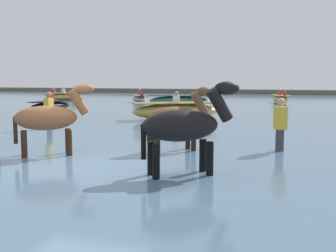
# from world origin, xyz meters

# --- Properties ---
(ground_plane) EXTENTS (120.00, 120.00, 0.00)m
(ground_plane) POSITION_xyz_m (0.00, 0.00, 0.00)
(ground_plane) COLOR #756B56
(water_surface) EXTENTS (90.00, 90.00, 0.36)m
(water_surface) POSITION_xyz_m (0.00, 10.00, 0.18)
(water_surface) COLOR slate
(water_surface) RESTS_ON ground
(horse_lead_chestnut) EXTENTS (1.64, 1.31, 1.96)m
(horse_lead_chestnut) POSITION_xyz_m (-1.03, 0.77, 1.16)
(horse_lead_chestnut) COLOR brown
(horse_lead_chestnut) RESTS_ON ground
(horse_trailing_bay) EXTENTS (1.51, 1.36, 1.88)m
(horse_trailing_bay) POSITION_xyz_m (1.51, 2.18, 1.11)
(horse_trailing_bay) COLOR brown
(horse_trailing_bay) RESTS_ON ground
(horse_flank_black) EXTENTS (1.72, 1.34, 2.03)m
(horse_flank_black) POSITION_xyz_m (2.36, -0.15, 1.20)
(horse_flank_black) COLOR black
(horse_flank_black) RESTS_ON ground
(boat_near_port) EXTENTS (1.53, 2.64, 0.97)m
(boat_near_port) POSITION_xyz_m (-8.60, 12.26, 0.61)
(boat_near_port) COLOR black
(boat_near_port) RESTS_ON water_surface
(boat_near_starboard) EXTENTS (1.61, 3.06, 1.02)m
(boat_near_starboard) POSITION_xyz_m (2.94, 23.07, 0.64)
(boat_near_starboard) COLOR gold
(boat_near_starboard) RESTS_ON water_surface
(boat_far_offshore) EXTENTS (3.78, 2.86, 1.20)m
(boat_far_offshore) POSITION_xyz_m (-0.69, 9.46, 0.72)
(boat_far_offshore) COLOR gold
(boat_far_offshore) RESTS_ON water_surface
(boat_far_inshore) EXTENTS (3.92, 1.54, 0.67)m
(boat_far_inshore) POSITION_xyz_m (-2.88, 17.59, 0.69)
(boat_far_inshore) COLOR #337556
(boat_far_inshore) RESTS_ON water_surface
(boat_mid_outer) EXTENTS (2.04, 2.60, 1.00)m
(boat_mid_outer) POSITION_xyz_m (-6.74, 20.56, 0.62)
(boat_mid_outer) COLOR #B2AD9E
(boat_mid_outer) RESTS_ON water_surface
(boat_mid_channel) EXTENTS (2.95, 1.74, 1.04)m
(boat_mid_channel) POSITION_xyz_m (-13.45, 21.44, 0.66)
(boat_mid_channel) COLOR gold
(boat_mid_channel) RESTS_ON water_surface
(person_spectator_far) EXTENTS (0.20, 0.32, 1.63)m
(person_spectator_far) POSITION_xyz_m (-3.86, 4.99, 0.87)
(person_spectator_far) COLOR #383842
(person_spectator_far) RESTS_ON ground
(person_wading_mid) EXTENTS (0.34, 0.38, 1.63)m
(person_wading_mid) POSITION_xyz_m (3.87, 2.93, 0.87)
(person_wading_mid) COLOR #383842
(person_wading_mid) RESTS_ON ground
(far_shoreline) EXTENTS (80.00, 2.40, 0.86)m
(far_shoreline) POSITION_xyz_m (0.00, 39.64, 0.43)
(far_shoreline) COLOR #605B4C
(far_shoreline) RESTS_ON ground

